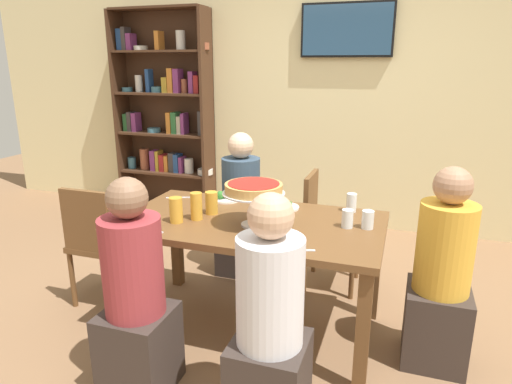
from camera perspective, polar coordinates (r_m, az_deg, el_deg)
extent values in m
plane|color=#846042|center=(3.06, -0.63, -16.75)|extent=(12.00, 12.00, 0.00)
cube|color=beige|center=(4.70, 8.47, 12.83)|extent=(8.00, 0.12, 2.80)
cube|color=brown|center=(2.73, -0.68, -3.98)|extent=(1.58, 0.88, 0.04)
cube|color=brown|center=(2.90, -17.37, -11.55)|extent=(0.07, 0.07, 0.70)
cube|color=brown|center=(2.43, 13.41, -17.04)|extent=(0.07, 0.07, 0.70)
cube|color=brown|center=(3.47, -10.04, -6.26)|extent=(0.07, 0.07, 0.70)
cube|color=brown|center=(3.09, 14.87, -9.49)|extent=(0.07, 0.07, 0.70)
cube|color=#422819|center=(5.42, -16.67, 9.58)|extent=(0.03, 0.30, 2.20)
cube|color=#422819|center=(4.88, -6.19, 9.49)|extent=(0.03, 0.30, 2.20)
cube|color=#422819|center=(5.25, -10.91, 9.77)|extent=(1.10, 0.02, 2.20)
cube|color=#422819|center=(5.36, -11.04, -2.05)|extent=(1.04, 0.28, 0.02)
cube|color=#422819|center=(5.24, -11.30, 2.53)|extent=(1.04, 0.28, 0.02)
cube|color=#422819|center=(5.15, -11.57, 7.28)|extent=(1.04, 0.28, 0.02)
cube|color=#422819|center=(5.11, -11.85, 12.16)|extent=(1.04, 0.28, 0.02)
cube|color=#422819|center=(5.10, -12.15, 17.09)|extent=(1.04, 0.28, 0.02)
cube|color=#422819|center=(5.13, -12.45, 21.87)|extent=(1.04, 0.28, 0.02)
cylinder|color=#3D7084|center=(5.46, -15.50, 3.61)|extent=(0.09, 0.09, 0.13)
cylinder|color=brown|center=(5.35, -13.99, 4.10)|extent=(0.10, 0.10, 0.24)
cube|color=#7A3370|center=(5.28, -12.73, 3.97)|extent=(0.06, 0.13, 0.23)
cube|color=#B7932D|center=(5.25, -12.19, 3.93)|extent=(0.04, 0.13, 0.23)
cube|color=maroon|center=(5.23, -11.65, 3.69)|extent=(0.06, 0.13, 0.19)
cube|color=orange|center=(5.20, -11.13, 3.60)|extent=(0.04, 0.12, 0.18)
cube|color=#3D3838|center=(5.17, -10.52, 3.75)|extent=(0.07, 0.10, 0.22)
cube|color=navy|center=(5.14, -9.88, 3.66)|extent=(0.06, 0.13, 0.21)
cube|color=#7A3370|center=(5.12, -9.34, 3.47)|extent=(0.04, 0.13, 0.18)
cylinder|color=silver|center=(5.08, -8.54, 3.32)|extent=(0.10, 0.10, 0.16)
cylinder|color=silver|center=(5.01, -6.48, 2.60)|extent=(0.17, 0.17, 0.06)
cube|color=#2D6B38|center=(5.39, -16.05, 8.53)|extent=(0.05, 0.11, 0.19)
cube|color=#3D3838|center=(5.36, -15.54, 8.65)|extent=(0.05, 0.13, 0.22)
cube|color=#7A3370|center=(5.33, -14.98, 8.60)|extent=(0.05, 0.13, 0.21)
cylinder|color=#3D7084|center=(5.22, -12.84, 7.70)|extent=(0.15, 0.15, 0.05)
cube|color=orange|center=(5.10, -10.80, 8.66)|extent=(0.05, 0.13, 0.23)
cube|color=#2D6B38|center=(5.06, -10.15, 8.67)|extent=(0.06, 0.13, 0.23)
cube|color=#B2A88E|center=(5.04, -9.54, 8.42)|extent=(0.05, 0.13, 0.19)
cube|color=#7A3370|center=(5.01, -9.06, 8.60)|extent=(0.04, 0.13, 0.23)
cube|color=#3D3838|center=(4.91, -6.79, 8.71)|extent=(0.07, 0.13, 0.25)
cylinder|color=#3D7084|center=(5.34, -16.07, 12.43)|extent=(0.12, 0.12, 0.05)
cylinder|color=silver|center=(5.25, -14.67, 13.21)|extent=(0.08, 0.08, 0.18)
cube|color=navy|center=(5.18, -13.41, 13.61)|extent=(0.04, 0.10, 0.25)
cylinder|color=#3D7084|center=(5.14, -12.50, 12.62)|extent=(0.13, 0.13, 0.06)
cube|color=#B7932D|center=(5.07, -11.28, 13.21)|extent=(0.06, 0.13, 0.16)
cube|color=orange|center=(5.04, -10.61, 13.76)|extent=(0.06, 0.13, 0.25)
cube|color=#7A3370|center=(5.00, -9.87, 13.76)|extent=(0.06, 0.13, 0.25)
cylinder|color=brown|center=(4.97, -9.13, 13.17)|extent=(0.07, 0.07, 0.14)
cube|color=#7A3370|center=(4.92, -8.03, 13.65)|extent=(0.05, 0.13, 0.22)
cube|color=maroon|center=(4.90, -7.37, 13.42)|extent=(0.05, 0.13, 0.18)
cube|color=navy|center=(5.35, -16.76, 18.06)|extent=(0.07, 0.11, 0.22)
cube|color=#3D3838|center=(5.32, -16.18, 18.20)|extent=(0.05, 0.13, 0.24)
cube|color=#7A3370|center=(5.28, -15.59, 17.90)|extent=(0.06, 0.13, 0.17)
cylinder|color=beige|center=(5.22, -14.45, 17.31)|extent=(0.15, 0.15, 0.05)
cube|color=orange|center=(5.10, -12.20, 18.30)|extent=(0.05, 0.13, 0.19)
cylinder|color=silver|center=(4.98, -9.56, 18.50)|extent=(0.10, 0.10, 0.19)
cylinder|color=brown|center=(4.86, -6.72, 17.94)|extent=(0.12, 0.12, 0.07)
cube|color=black|center=(4.58, 11.49, 19.55)|extent=(0.87, 0.05, 0.50)
cube|color=navy|center=(4.55, 11.44, 19.58)|extent=(0.83, 0.01, 0.46)
cube|color=#382D28|center=(2.27, 1.68, -23.14)|extent=(0.34, 0.34, 0.45)
cylinder|color=silver|center=(2.00, 1.79, -12.56)|extent=(0.30, 0.30, 0.50)
sphere|color=tan|center=(1.86, 1.88, -3.06)|extent=(0.20, 0.20, 0.20)
cube|color=#382D28|center=(3.68, -1.85, -6.79)|extent=(0.34, 0.34, 0.45)
cylinder|color=#33475B|center=(3.52, -1.91, 0.34)|extent=(0.30, 0.30, 0.50)
sphere|color=beige|center=(3.44, -1.97, 5.95)|extent=(0.20, 0.20, 0.20)
cube|color=#382D28|center=(2.54, -14.59, -18.81)|extent=(0.34, 0.34, 0.45)
cylinder|color=#993338|center=(2.31, -15.42, -9.07)|extent=(0.30, 0.30, 0.50)
sphere|color=#846047|center=(2.19, -16.11, -0.73)|extent=(0.20, 0.20, 0.20)
cube|color=#382D28|center=(2.84, 21.83, -15.47)|extent=(0.34, 0.34, 0.45)
cylinder|color=gold|center=(2.63, 22.91, -6.59)|extent=(0.30, 0.30, 0.50)
sphere|color=#A87A5B|center=(2.53, 23.77, 0.77)|extent=(0.20, 0.20, 0.20)
cube|color=brown|center=(3.44, 9.79, -5.07)|extent=(0.40, 0.40, 0.04)
cube|color=brown|center=(3.39, 6.97, -1.13)|extent=(0.04, 0.36, 0.42)
cylinder|color=brown|center=(3.66, 12.79, -7.67)|extent=(0.04, 0.04, 0.41)
cylinder|color=brown|center=(3.35, 12.11, -10.01)|extent=(0.04, 0.04, 0.41)
cylinder|color=brown|center=(3.71, 7.38, -7.09)|extent=(0.04, 0.04, 0.41)
cylinder|color=brown|center=(3.39, 6.17, -9.33)|extent=(0.04, 0.04, 0.41)
cube|color=brown|center=(3.36, -18.50, -6.23)|extent=(0.40, 0.40, 0.04)
cube|color=brown|center=(3.15, -20.82, -3.48)|extent=(0.36, 0.04, 0.42)
cylinder|color=brown|center=(3.67, -18.75, -8.12)|extent=(0.04, 0.04, 0.41)
cylinder|color=brown|center=(3.48, -14.09, -9.09)|extent=(0.04, 0.04, 0.41)
cylinder|color=brown|center=(3.43, -22.30, -10.26)|extent=(0.04, 0.04, 0.41)
cylinder|color=brown|center=(3.22, -17.48, -11.49)|extent=(0.04, 0.04, 0.41)
cylinder|color=silver|center=(2.63, -0.29, -4.17)|extent=(0.15, 0.15, 0.01)
cylinder|color=silver|center=(2.60, -0.29, -2.16)|extent=(0.03, 0.03, 0.18)
cylinder|color=silver|center=(2.57, -0.30, -0.15)|extent=(0.36, 0.36, 0.01)
cylinder|color=tan|center=(2.56, -0.30, 0.49)|extent=(0.33, 0.33, 0.05)
cylinder|color=maroon|center=(2.56, -0.30, 1.10)|extent=(0.30, 0.30, 0.00)
cylinder|color=white|center=(3.13, -3.84, -0.87)|extent=(0.21, 0.21, 0.01)
sphere|color=#2D7028|center=(3.11, -3.90, -0.26)|extent=(0.06, 0.06, 0.06)
sphere|color=#2D7028|center=(3.10, -4.58, -0.38)|extent=(0.06, 0.06, 0.06)
cylinder|color=white|center=(2.94, 3.52, -1.95)|extent=(0.20, 0.20, 0.01)
sphere|color=#2D7028|center=(2.92, 3.50, -1.36)|extent=(0.06, 0.06, 0.06)
sphere|color=#2D7028|center=(2.93, 4.27, -1.53)|extent=(0.04, 0.04, 0.04)
sphere|color=#2D7028|center=(2.92, 3.42, -1.34)|extent=(0.06, 0.06, 0.06)
cylinder|color=gold|center=(2.83, -5.67, -1.38)|extent=(0.08, 0.08, 0.14)
cylinder|color=gold|center=(2.71, -10.14, -2.27)|extent=(0.08, 0.08, 0.15)
cylinder|color=gold|center=(2.74, -7.60, -1.80)|extent=(0.07, 0.07, 0.17)
cylinder|color=white|center=(2.65, 14.03, -3.43)|extent=(0.07, 0.07, 0.11)
cylinder|color=white|center=(2.64, 11.55, -3.33)|extent=(0.07, 0.07, 0.11)
cylinder|color=white|center=(2.92, 12.04, -1.33)|extent=(0.06, 0.06, 0.12)
cube|color=silver|center=(3.21, -9.79, -0.69)|extent=(0.17, 0.08, 0.00)
cube|color=silver|center=(2.31, 5.30, -7.39)|extent=(0.18, 0.07, 0.00)
cube|color=silver|center=(2.64, -13.01, -4.61)|extent=(0.17, 0.08, 0.00)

